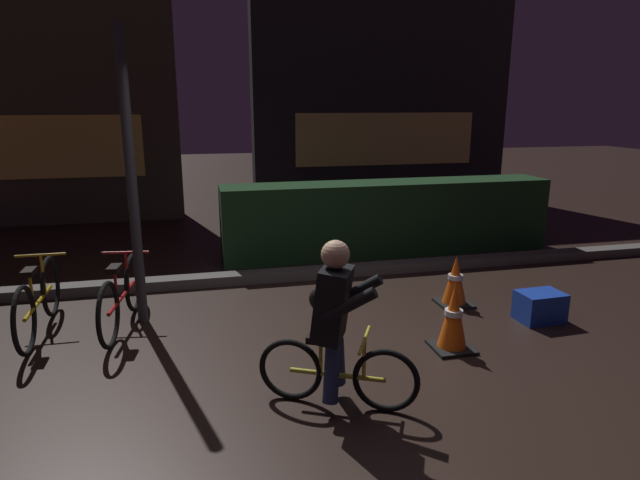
% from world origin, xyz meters
% --- Properties ---
extents(ground_plane, '(40.00, 40.00, 0.00)m').
position_xyz_m(ground_plane, '(0.00, 0.00, 0.00)').
color(ground_plane, black).
extents(sidewalk_curb, '(12.00, 0.24, 0.12)m').
position_xyz_m(sidewalk_curb, '(0.00, 2.20, 0.06)').
color(sidewalk_curb, '#56544F').
rests_on(sidewalk_curb, ground).
extents(hedge_row, '(4.80, 0.70, 1.05)m').
position_xyz_m(hedge_row, '(1.80, 3.10, 0.53)').
color(hedge_row, '#19381C').
rests_on(hedge_row, ground).
extents(storefront_left, '(4.32, 0.54, 4.53)m').
position_xyz_m(storefront_left, '(-3.30, 6.50, 2.25)').
color(storefront_left, '#42382D').
rests_on(storefront_left, ground).
extents(storefront_right, '(5.65, 0.54, 5.09)m').
position_xyz_m(storefront_right, '(3.14, 7.20, 2.53)').
color(storefront_right, '#262328').
rests_on(storefront_right, ground).
extents(street_post, '(0.10, 0.10, 2.86)m').
position_xyz_m(street_post, '(-1.50, 1.20, 1.43)').
color(street_post, '#2D2D33').
rests_on(street_post, ground).
extents(parked_bike_left_mid, '(0.46, 1.56, 0.72)m').
position_xyz_m(parked_bike_left_mid, '(-2.43, 1.13, 0.33)').
color(parked_bike_left_mid, black).
rests_on(parked_bike_left_mid, ground).
extents(parked_bike_center_left, '(0.46, 1.52, 0.70)m').
position_xyz_m(parked_bike_center_left, '(-1.67, 1.10, 0.32)').
color(parked_bike_center_left, black).
rests_on(parked_bike_center_left, ground).
extents(traffic_cone_near, '(0.36, 0.36, 0.61)m').
position_xyz_m(traffic_cone_near, '(1.25, -0.10, 0.29)').
color(traffic_cone_near, black).
rests_on(traffic_cone_near, ground).
extents(traffic_cone_far, '(0.36, 0.36, 0.56)m').
position_xyz_m(traffic_cone_far, '(1.78, 0.91, 0.27)').
color(traffic_cone_far, black).
rests_on(traffic_cone_far, ground).
extents(blue_crate, '(0.45, 0.34, 0.30)m').
position_xyz_m(blue_crate, '(2.42, 0.30, 0.15)').
color(blue_crate, '#193DB7').
rests_on(blue_crate, ground).
extents(cyclist, '(1.08, 0.66, 1.25)m').
position_xyz_m(cyclist, '(-0.00, -0.73, 0.63)').
color(cyclist, black).
rests_on(cyclist, ground).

